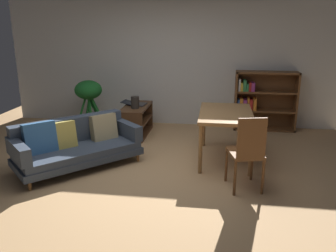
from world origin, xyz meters
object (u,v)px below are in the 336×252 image
(fabric_couch, at_px, (75,144))
(potted_floor_plant, at_px, (89,95))
(media_console, at_px, (136,120))
(bookshelf, at_px, (260,102))
(dining_table, at_px, (226,117))
(dining_chair_near, at_px, (247,150))
(desk_speaker, at_px, (135,102))
(open_laptop, at_px, (135,104))

(fabric_couch, distance_m, potted_floor_plant, 1.93)
(media_console, bearing_deg, bookshelf, 16.72)
(media_console, height_order, dining_table, dining_table)
(fabric_couch, height_order, dining_chair_near, dining_chair_near)
(desk_speaker, bearing_deg, media_console, 99.02)
(open_laptop, height_order, dining_table, dining_table)
(potted_floor_plant, height_order, dining_table, potted_floor_plant)
(media_console, height_order, desk_speaker, desk_speaker)
(desk_speaker, bearing_deg, potted_floor_plant, 160.18)
(desk_speaker, distance_m, bookshelf, 2.52)
(open_laptop, relative_size, bookshelf, 0.40)
(media_console, bearing_deg, open_laptop, 108.74)
(desk_speaker, distance_m, potted_floor_plant, 1.09)
(fabric_couch, relative_size, bookshelf, 1.52)
(media_console, distance_m, bookshelf, 2.50)
(dining_table, height_order, dining_chair_near, dining_chair_near)
(fabric_couch, xyz_separation_m, potted_floor_plant, (-0.44, 1.85, 0.35))
(potted_floor_plant, distance_m, bookshelf, 3.42)
(potted_floor_plant, height_order, dining_chair_near, potted_floor_plant)
(fabric_couch, bearing_deg, bookshelf, 38.81)
(potted_floor_plant, xyz_separation_m, bookshelf, (3.38, 0.51, -0.14))
(open_laptop, distance_m, dining_chair_near, 2.99)
(open_laptop, xyz_separation_m, desk_speaker, (0.07, -0.30, 0.09))
(desk_speaker, height_order, bookshelf, bookshelf)
(media_console, distance_m, dining_table, 2.02)
(media_console, relative_size, dining_table, 0.81)
(open_laptop, xyz_separation_m, bookshelf, (2.43, 0.58, -0.01))
(open_laptop, bearing_deg, media_console, -71.26)
(fabric_couch, height_order, bookshelf, bookshelf)
(dining_table, relative_size, dining_chair_near, 1.29)
(potted_floor_plant, bearing_deg, dining_chair_near, -38.54)
(fabric_couch, bearing_deg, dining_table, 14.60)
(dining_chair_near, bearing_deg, fabric_couch, 169.14)
(open_laptop, bearing_deg, bookshelf, 13.47)
(media_console, xyz_separation_m, open_laptop, (-0.05, 0.13, 0.30))
(desk_speaker, height_order, dining_table, desk_speaker)
(open_laptop, xyz_separation_m, dining_table, (1.71, -1.20, 0.11))
(fabric_couch, xyz_separation_m, media_console, (0.56, 1.65, -0.07))
(dining_chair_near, bearing_deg, desk_speaker, 134.05)
(open_laptop, height_order, bookshelf, bookshelf)
(fabric_couch, relative_size, potted_floor_plant, 1.83)
(fabric_couch, bearing_deg, dining_chair_near, -10.86)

